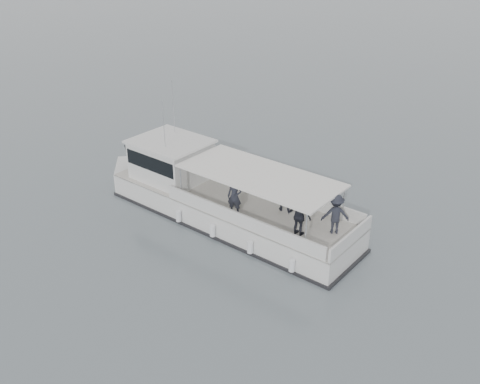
% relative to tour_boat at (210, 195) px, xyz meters
% --- Properties ---
extents(ground, '(1400.00, 1400.00, 0.00)m').
position_rel_tour_boat_xyz_m(ground, '(4.30, -1.22, -0.95)').
color(ground, '#515A5F').
rests_on(ground, ground).
extents(tour_boat, '(13.92, 5.60, 5.80)m').
position_rel_tour_boat_xyz_m(tour_boat, '(0.00, 0.00, 0.00)').
color(tour_boat, silver).
rests_on(tour_boat, ground).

